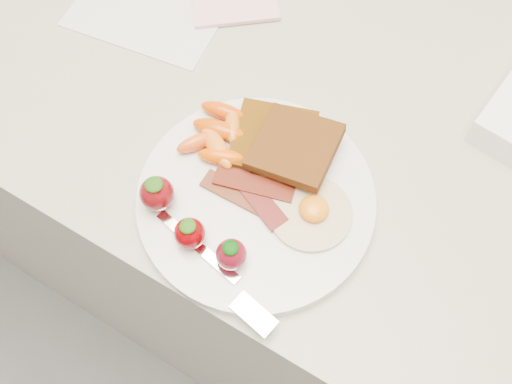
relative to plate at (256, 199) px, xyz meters
The scene contains 9 objects.
counter 0.49m from the plate, 95.51° to the left, with size 2.00×0.60×0.90m, color gray.
plate is the anchor object (origin of this frame).
toast_lower 0.07m from the plate, 104.37° to the left, with size 0.09×0.09×0.01m, color black.
toast_upper 0.07m from the plate, 80.54° to the left, with size 0.09×0.09×0.01m, color #371C03.
fried_egg 0.07m from the plate, 10.97° to the left, with size 0.11×0.11×0.02m.
bacon_strips 0.02m from the plate, behind, with size 0.11×0.06×0.01m.
baby_carrots 0.09m from the plate, 151.24° to the left, with size 0.09×0.09×0.02m.
strawberries 0.09m from the plate, 120.79° to the right, with size 0.14×0.06×0.05m.
fork 0.10m from the plate, 79.51° to the right, with size 0.17×0.06×0.00m.
Camera 1 is at (0.16, 1.29, 1.49)m, focal length 40.00 mm.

